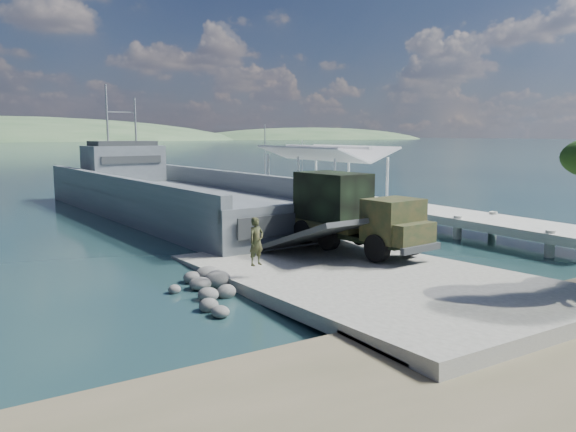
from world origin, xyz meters
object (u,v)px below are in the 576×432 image
object	(u,v)px
soldier	(256,251)
sailboat_near	(302,192)
military_truck	(352,212)
landing_craft	(175,203)
sailboat_far	(265,187)
pier	(333,190)

from	to	relation	value
soldier	sailboat_near	distance (m)	35.12
military_truck	landing_craft	bearing A→B (deg)	90.63
landing_craft	sailboat_far	xyz separation A→B (m)	(15.32, 12.93, -0.54)
sailboat_far	landing_craft	bearing A→B (deg)	-124.15
military_truck	sailboat_far	world-z (taller)	sailboat_far
military_truck	sailboat_near	xyz separation A→B (m)	(14.22, 26.18, -2.05)
pier	landing_craft	size ratio (longest dim) A/B	1.12
landing_craft	sailboat_far	size ratio (longest dim) A/B	5.24
pier	sailboat_near	distance (m)	11.28
military_truck	sailboat_far	size ratio (longest dim) A/B	1.11
pier	military_truck	xyz separation A→B (m)	(-10.34, -15.67, 0.76)
military_truck	sailboat_far	bearing A→B (deg)	62.26
pier	landing_craft	world-z (taller)	landing_craft
landing_craft	sailboat_near	bearing A→B (deg)	18.79
soldier	sailboat_far	distance (m)	39.71
military_truck	soldier	bearing A→B (deg)	-167.44
military_truck	sailboat_far	distance (m)	34.95
pier	sailboat_near	world-z (taller)	sailboat_near
landing_craft	military_truck	size ratio (longest dim) A/B	4.74
military_truck	soldier	xyz separation A→B (m)	(-6.55, -2.12, -0.87)
landing_craft	soldier	xyz separation A→B (m)	(-4.53, -21.45, 0.55)
sailboat_near	military_truck	bearing A→B (deg)	-101.26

